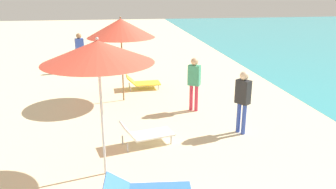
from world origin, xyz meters
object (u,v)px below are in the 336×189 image
at_px(lounger_second_shoreside, 145,133).
at_px(person_walking_near, 194,79).
at_px(person_walking_mid, 243,96).
at_px(umbrella_second, 98,52).
at_px(umbrella_farthest, 121,28).
at_px(lounger_farthest_shoreside, 142,82).
at_px(person_walking_far, 80,48).

distance_m(lounger_second_shoreside, person_walking_near, 2.83).
relative_size(person_walking_near, person_walking_mid, 1.00).
xyz_separation_m(umbrella_second, lounger_second_shoreside, (0.95, 1.23, -2.26)).
bearing_deg(person_walking_mid, person_walking_near, -98.56).
distance_m(umbrella_farthest, person_walking_mid, 4.61).
xyz_separation_m(lounger_farthest_shoreside, person_walking_far, (-2.55, 3.20, 0.82)).
relative_size(umbrella_second, person_walking_far, 1.62).
xyz_separation_m(lounger_farthest_shoreside, person_walking_near, (1.38, -2.64, 0.77)).
relative_size(lounger_second_shoreside, person_walking_mid, 0.82).
distance_m(umbrella_second, person_walking_mid, 4.11).
bearing_deg(person_walking_far, lounger_farthest_shoreside, -160.21).
distance_m(lounger_second_shoreside, person_walking_mid, 2.67).
bearing_deg(lounger_farthest_shoreside, person_walking_near, -64.75).
height_order(umbrella_second, lounger_second_shoreside, umbrella_second).
bearing_deg(person_walking_far, umbrella_second, 169.10).
bearing_deg(umbrella_second, person_walking_near, 51.66).
height_order(umbrella_second, lounger_farthest_shoreside, umbrella_second).
xyz_separation_m(umbrella_farthest, person_walking_near, (2.13, -1.37, -1.42)).
bearing_deg(umbrella_farthest, person_walking_mid, -47.30).
relative_size(person_walking_mid, person_walking_far, 0.96).
xyz_separation_m(lounger_second_shoreside, person_walking_near, (1.71, 2.13, 0.73)).
relative_size(umbrella_farthest, lounger_farthest_shoreside, 2.17).
bearing_deg(lounger_farthest_shoreside, umbrella_second, -104.40).
distance_m(person_walking_near, person_walking_mid, 2.04).
relative_size(lounger_farthest_shoreside, person_walking_mid, 0.77).
height_order(lounger_second_shoreside, person_walking_mid, person_walking_mid).
bearing_deg(lounger_second_shoreside, umbrella_farthest, 83.51).
bearing_deg(umbrella_farthest, umbrella_second, -96.36).
bearing_deg(person_walking_mid, umbrella_second, -9.70).
xyz_separation_m(umbrella_second, person_walking_far, (-1.27, 9.20, -1.48)).
relative_size(umbrella_second, lounger_farthest_shoreside, 2.18).
height_order(lounger_second_shoreside, person_walking_near, person_walking_near).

